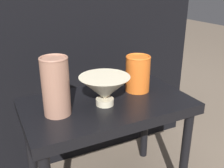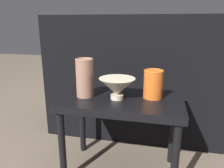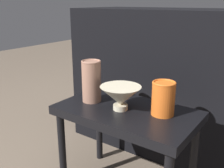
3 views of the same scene
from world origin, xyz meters
TOP-DOWN VIEW (x-y plane):
  - table at (0.00, 0.00)m, footprint 0.63×0.37m
  - couch_backdrop at (0.00, 0.54)m, footprint 1.23×0.50m
  - bowl at (-0.02, -0.02)m, footprint 0.18×0.18m
  - vase_textured_left at (-0.19, -0.01)m, footprint 0.09×0.09m
  - vase_colorful_right at (0.16, 0.04)m, footprint 0.10×0.10m

SIDE VIEW (x-z plane):
  - table at x=0.00m, z-range 0.16..0.60m
  - couch_backdrop at x=0.00m, z-range 0.00..0.86m
  - bowl at x=-0.02m, z-range 0.45..0.56m
  - vase_colorful_right at x=0.16m, z-range 0.44..0.59m
  - vase_textured_left at x=-0.19m, z-range 0.44..0.64m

